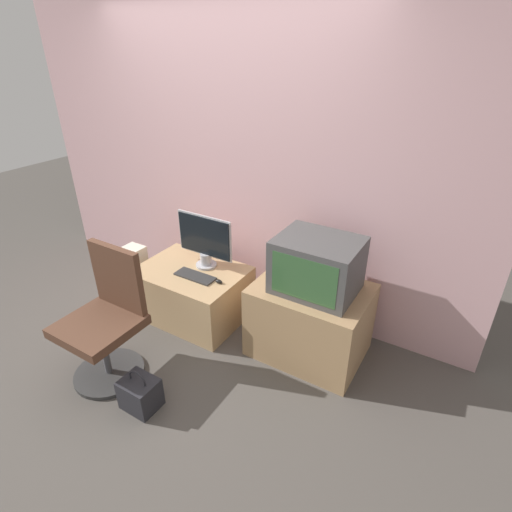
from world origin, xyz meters
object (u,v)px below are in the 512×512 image
at_px(main_monitor, 205,241).
at_px(handbag, 140,393).
at_px(cardboard_box_lower, 139,284).
at_px(office_chair, 107,323).
at_px(keyboard, 195,276).
at_px(crt_tv, 317,265).
at_px(mouse, 219,282).

relative_size(main_monitor, handbag, 1.75).
bearing_deg(cardboard_box_lower, office_chair, -54.71).
bearing_deg(keyboard, office_chair, -102.22).
xyz_separation_m(crt_tv, office_chair, (-1.17, -0.94, -0.35)).
distance_m(main_monitor, handbag, 1.30).
bearing_deg(mouse, keyboard, -174.36).
bearing_deg(main_monitor, keyboard, -80.25).
height_order(main_monitor, keyboard, main_monitor).
distance_m(mouse, office_chair, 0.89).
distance_m(crt_tv, office_chair, 1.54).
xyz_separation_m(mouse, cardboard_box_lower, (-0.96, 0.00, -0.34)).
bearing_deg(office_chair, keyboard, 77.78).
relative_size(mouse, handbag, 0.20).
bearing_deg(main_monitor, office_chair, -97.82).
xyz_separation_m(crt_tv, handbag, (-0.75, -1.09, -0.68)).
height_order(keyboard, cardboard_box_lower, keyboard).
bearing_deg(main_monitor, handbag, -75.87).
distance_m(keyboard, office_chair, 0.80).
height_order(keyboard, mouse, mouse).
relative_size(crt_tv, cardboard_box_lower, 2.17).
bearing_deg(cardboard_box_lower, crt_tv, 4.41).
bearing_deg(crt_tv, keyboard, -171.06).
xyz_separation_m(mouse, handbag, (0.02, -0.95, -0.36)).
height_order(keyboard, handbag, keyboard).
relative_size(main_monitor, crt_tv, 0.93).
height_order(main_monitor, crt_tv, crt_tv).
bearing_deg(main_monitor, cardboard_box_lower, -165.95).
distance_m(main_monitor, office_chair, 1.02).
xyz_separation_m(main_monitor, crt_tv, (1.04, -0.04, 0.09)).
bearing_deg(keyboard, main_monitor, 99.75).
distance_m(crt_tv, cardboard_box_lower, 1.86).
bearing_deg(crt_tv, cardboard_box_lower, -175.59).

